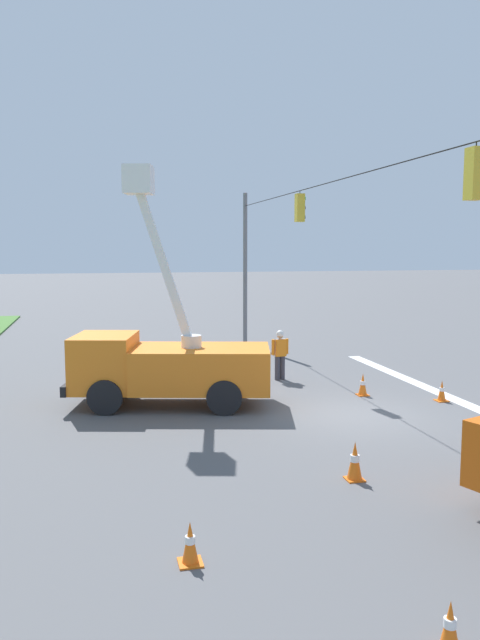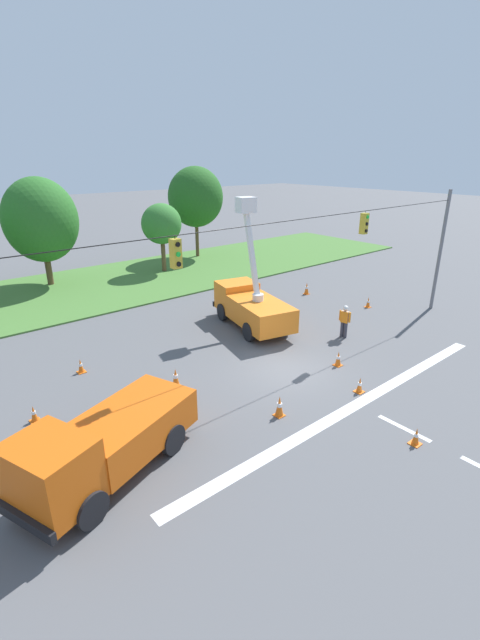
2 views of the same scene
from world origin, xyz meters
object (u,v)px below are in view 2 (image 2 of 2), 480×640
tree_east (161,224)px  traffic_cone_mid_right (34,414)px  road_worker (345,320)px  tree_centre (41,220)px  utility_truck_support_near (104,443)px  tree_far_east (196,197)px  traffic_cone_far_right (416,437)px  traffic_cone_near_bucket (360,385)px  traffic_cone_foreground_left (81,366)px  traffic_cone_lane_edge_b (338,359)px  traffic_cone_far_left (307,288)px  traffic_cone_lane_edge_a (176,377)px  traffic_cone_foreground_right (279,406)px  utility_truck_bucket_lift (251,303)px  traffic_cone_centre_line (368,302)px

tree_east → traffic_cone_mid_right: tree_east is taller
road_worker → tree_centre: bearing=113.7°
tree_east → utility_truck_support_near: bearing=-124.4°
tree_far_east → traffic_cone_far_right: (-10.53, -28.02, -5.20)m
traffic_cone_near_bucket → traffic_cone_foreground_left: bearing=132.1°
tree_east → utility_truck_support_near: 24.39m
tree_east → traffic_cone_lane_edge_b: tree_east is taller
tree_east → traffic_cone_far_left: bearing=-69.0°
tree_east → traffic_cone_foreground_left: 17.94m
tree_east → utility_truck_support_near: tree_east is taller
tree_far_east → traffic_cone_far_right: size_ratio=13.31×
traffic_cone_lane_edge_b → traffic_cone_far_right: 5.88m
traffic_cone_far_right → traffic_cone_lane_edge_a: bearing=115.8°
traffic_cone_foreground_right → traffic_cone_lane_edge_a: 4.66m
tree_centre → traffic_cone_far_right: (3.27, -27.06, -4.46)m
traffic_cone_mid_right → traffic_cone_foreground_left: bearing=44.4°
traffic_cone_foreground_right → traffic_cone_mid_right: traffic_cone_foreground_right is taller
utility_truck_bucket_lift → traffic_cone_far_right: bearing=-103.6°
traffic_cone_foreground_left → utility_truck_support_near: bearing=-104.7°
road_worker → traffic_cone_far_right: size_ratio=2.88×
traffic_cone_foreground_right → traffic_cone_centre_line: traffic_cone_foreground_right is taller
utility_truck_support_near → traffic_cone_far_left: size_ratio=7.63×
tree_centre → utility_truck_bucket_lift: size_ratio=1.10×
traffic_cone_foreground_right → traffic_cone_centre_line: 13.83m
utility_truck_bucket_lift → traffic_cone_lane_edge_a: utility_truck_bucket_lift is taller
traffic_cone_near_bucket → traffic_cone_foreground_right: bearing=166.7°
utility_truck_support_near → traffic_cone_centre_line: size_ratio=9.45×
traffic_cone_lane_edge_b → traffic_cone_centre_line: 8.85m
utility_truck_support_near → traffic_cone_mid_right: utility_truck_support_near is taller
tree_east → traffic_cone_near_bucket: (-3.81, -21.89, -3.60)m
traffic_cone_far_left → tree_east: bearing=111.0°
traffic_cone_far_right → tree_centre: bearing=96.9°
traffic_cone_near_bucket → tree_east: bearing=80.1°
traffic_cone_near_bucket → traffic_cone_far_right: size_ratio=1.05×
traffic_cone_mid_right → traffic_cone_near_bucket: 12.44m
traffic_cone_centre_line → traffic_cone_near_bucket: bearing=-147.2°
tree_centre → traffic_cone_near_bucket: size_ratio=11.98×
traffic_cone_lane_edge_a → traffic_cone_foreground_right: bearing=-67.8°
tree_centre → traffic_cone_foreground_right: size_ratio=9.48×
traffic_cone_lane_edge_b → traffic_cone_centre_line: size_ratio=1.06×
tree_centre → utility_truck_support_near: (-5.22, -21.96, -3.59)m
tree_centre → traffic_cone_lane_edge_a: 19.17m
utility_truck_support_near → traffic_cone_centre_line: bearing=11.9°
traffic_cone_foreground_left → utility_truck_bucket_lift: bearing=-4.1°
utility_truck_bucket_lift → traffic_cone_foreground_left: bearing=175.9°
utility_truck_support_near → traffic_cone_near_bucket: bearing=-10.8°
tree_centre → traffic_cone_foreground_left: size_ratio=11.82×
utility_truck_bucket_lift → traffic_cone_near_bucket: (-1.37, -8.24, -1.04)m
tree_centre → traffic_cone_lane_edge_b: bearing=-74.9°
tree_centre → tree_far_east: size_ratio=0.94×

